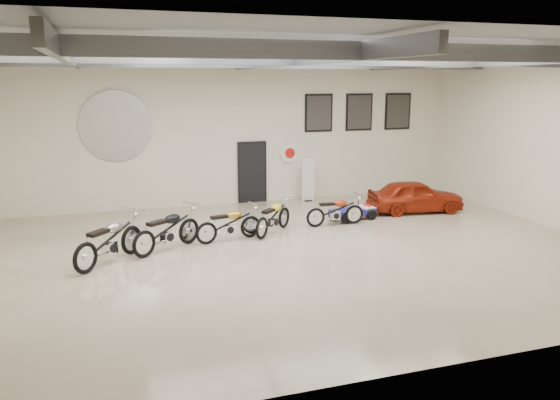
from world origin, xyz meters
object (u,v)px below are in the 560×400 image
object	(u,v)px
motorcycle_silver	(109,240)
vintage_car	(415,196)
banner_stand	(308,178)
motorcycle_black	(167,229)
motorcycle_gold	(229,223)
motorcycle_red	(335,210)
motorcycle_yellow	(273,216)
go_kart	(356,209)

from	to	relation	value
motorcycle_silver	vintage_car	bearing A→B (deg)	-33.92
banner_stand	vintage_car	size ratio (longest dim) A/B	0.54
motorcycle_black	motorcycle_gold	size ratio (longest dim) A/B	1.14
motorcycle_silver	motorcycle_red	xyz separation A→B (m)	(6.46, 1.52, -0.12)
motorcycle_silver	motorcycle_black	distance (m)	1.53
motorcycle_silver	motorcycle_black	size ratio (longest dim) A/B	1.05
vintage_car	motorcycle_gold	bearing A→B (deg)	109.29
banner_stand	motorcycle_yellow	size ratio (longest dim) A/B	0.88
motorcycle_silver	motorcycle_yellow	distance (m)	4.63
motorcycle_black	go_kart	size ratio (longest dim) A/B	1.21
motorcycle_silver	motorcycle_gold	size ratio (longest dim) A/B	1.20
vintage_car	motorcycle_red	bearing A→B (deg)	111.31
motorcycle_silver	go_kart	bearing A→B (deg)	-31.92
go_kart	vintage_car	world-z (taller)	vintage_car
motorcycle_silver	motorcycle_red	size ratio (longest dim) A/B	1.25
motorcycle_silver	vintage_car	xyz separation A→B (m)	(9.66, 2.31, -0.05)
banner_stand	motorcycle_gold	distance (m)	5.53
motorcycle_black	vintage_car	xyz separation A→B (m)	(8.24, 1.71, -0.02)
motorcycle_red	banner_stand	bearing A→B (deg)	82.51
motorcycle_red	vintage_car	xyz separation A→B (m)	(3.20, 0.79, 0.06)
motorcycle_yellow	motorcycle_silver	bearing A→B (deg)	151.42
motorcycle_black	go_kart	bearing A→B (deg)	-21.10
banner_stand	motorcycle_gold	xyz separation A→B (m)	(-3.79, -4.00, -0.35)
motorcycle_black	motorcycle_silver	bearing A→B (deg)	168.09
banner_stand	motorcycle_black	world-z (taller)	banner_stand
motorcycle_gold	motorcycle_red	xyz separation A→B (m)	(3.37, 0.58, -0.02)
motorcycle_yellow	motorcycle_gold	bearing A→B (deg)	149.56
banner_stand	vintage_car	bearing A→B (deg)	-41.28
banner_stand	go_kart	xyz separation A→B (m)	(0.52, -2.89, -0.52)
banner_stand	motorcycle_silver	xyz separation A→B (m)	(-6.89, -4.94, -0.25)
motorcycle_black	motorcycle_red	world-z (taller)	motorcycle_black
motorcycle_silver	motorcycle_gold	bearing A→B (deg)	-30.47
motorcycle_red	motorcycle_silver	bearing A→B (deg)	-167.06
motorcycle_black	motorcycle_yellow	distance (m)	3.12
banner_stand	motorcycle_gold	bearing A→B (deg)	-131.21
motorcycle_black	motorcycle_red	size ratio (longest dim) A/B	1.18
banner_stand	motorcycle_black	bearing A→B (deg)	-139.28
motorcycle_gold	motorcycle_yellow	size ratio (longest dim) A/B	0.98
motorcycle_red	go_kart	size ratio (longest dim) A/B	1.02
banner_stand	motorcycle_gold	size ratio (longest dim) A/B	0.90
motorcycle_black	go_kart	xyz separation A→B (m)	(6.00, 1.45, -0.23)
motorcycle_gold	motorcycle_silver	bearing A→B (deg)	-175.66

